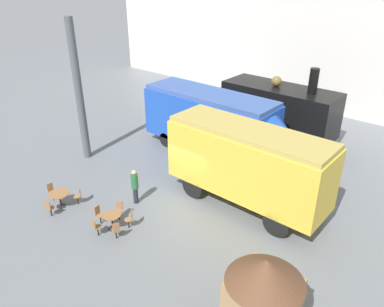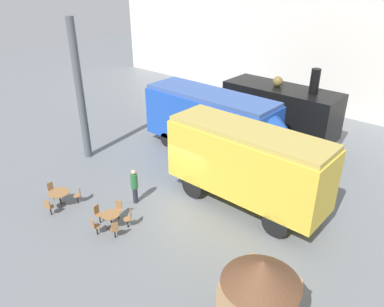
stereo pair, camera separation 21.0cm
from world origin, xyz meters
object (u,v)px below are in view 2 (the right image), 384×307
(streamlined_locomotive, at_px, (220,122))
(ticket_kiosk, at_px, (259,296))
(steam_locomotive, at_px, (280,109))
(visitor_person, at_px, (134,185))
(cafe_table_mid, at_px, (111,217))
(cafe_chair_0, at_px, (51,189))
(passenger_coach_vintage, at_px, (247,162))
(cafe_table_near, at_px, (59,195))

(streamlined_locomotive, distance_m, ticket_kiosk, 12.45)
(steam_locomotive, height_order, visitor_person, steam_locomotive)
(cafe_table_mid, distance_m, cafe_chair_0, 4.10)
(passenger_coach_vintage, relative_size, cafe_chair_0, 8.78)
(steam_locomotive, relative_size, streamlined_locomotive, 0.71)
(streamlined_locomotive, xyz_separation_m, passenger_coach_vintage, (4.13, -3.45, 0.20))
(steam_locomotive, height_order, ticket_kiosk, steam_locomotive)
(steam_locomotive, height_order, passenger_coach_vintage, steam_locomotive)
(steam_locomotive, xyz_separation_m, cafe_table_mid, (-0.80, -12.96, -1.58))
(cafe_table_near, relative_size, cafe_table_mid, 1.21)
(steam_locomotive, distance_m, streamlined_locomotive, 4.49)
(ticket_kiosk, bearing_deg, steam_locomotive, 117.00)
(streamlined_locomotive, distance_m, passenger_coach_vintage, 5.38)
(passenger_coach_vintage, height_order, cafe_table_near, passenger_coach_vintage)
(steam_locomotive, xyz_separation_m, cafe_chair_0, (-4.88, -13.41, -1.63))
(cafe_table_near, bearing_deg, passenger_coach_vintage, 41.69)
(cafe_chair_0, relative_size, visitor_person, 0.48)
(steam_locomotive, bearing_deg, visitor_person, -97.94)
(steam_locomotive, distance_m, passenger_coach_vintage, 8.05)
(cafe_table_near, distance_m, ticket_kiosk, 10.88)
(visitor_person, bearing_deg, streamlined_locomotive, 90.59)
(steam_locomotive, bearing_deg, cafe_table_near, -106.62)
(passenger_coach_vintage, bearing_deg, cafe_chair_0, -142.11)
(streamlined_locomotive, bearing_deg, cafe_table_mid, -84.83)
(passenger_coach_vintage, height_order, cafe_chair_0, passenger_coach_vintage)
(steam_locomotive, height_order, streamlined_locomotive, steam_locomotive)
(steam_locomotive, distance_m, cafe_chair_0, 14.36)
(cafe_table_near, height_order, visitor_person, visitor_person)
(passenger_coach_vintage, bearing_deg, visitor_person, -140.85)
(passenger_coach_vintage, distance_m, cafe_table_mid, 6.52)
(cafe_table_mid, distance_m, visitor_person, 2.18)
(steam_locomotive, bearing_deg, ticket_kiosk, -63.00)
(cafe_table_mid, relative_size, cafe_chair_0, 0.92)
(streamlined_locomotive, bearing_deg, passenger_coach_vintage, -39.87)
(visitor_person, height_order, ticket_kiosk, ticket_kiosk)
(streamlined_locomotive, height_order, visitor_person, streamlined_locomotive)
(visitor_person, bearing_deg, cafe_table_near, -134.59)
(cafe_chair_0, bearing_deg, visitor_person, 41.14)
(streamlined_locomotive, height_order, cafe_table_mid, streamlined_locomotive)
(passenger_coach_vintage, bearing_deg, ticket_kiosk, -53.22)
(passenger_coach_vintage, bearing_deg, steam_locomotive, 108.34)
(visitor_person, bearing_deg, passenger_coach_vintage, 39.15)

